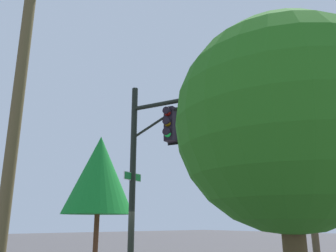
{
  "coord_description": "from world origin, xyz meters",
  "views": [
    {
      "loc": [
        9.5,
        -5.88,
        2.21
      ],
      "look_at": [
        1.22,
        0.5,
        5.1
      ],
      "focal_mm": 36.79,
      "sensor_mm": 36.0,
      "label": 1
    }
  ],
  "objects_px": {
    "tree_near": "(309,185)",
    "signal_pole_assembly": "(186,139)",
    "tree_mid": "(99,174)",
    "utility_pole": "(16,115)",
    "tree_far": "(283,123)"
  },
  "relations": [
    {
      "from": "signal_pole_assembly",
      "to": "utility_pole",
      "type": "relative_size",
      "value": 0.8
    },
    {
      "from": "signal_pole_assembly",
      "to": "tree_mid",
      "type": "bearing_deg",
      "value": 169.85
    },
    {
      "from": "signal_pole_assembly",
      "to": "tree_mid",
      "type": "distance_m",
      "value": 9.06
    },
    {
      "from": "signal_pole_assembly",
      "to": "utility_pole",
      "type": "bearing_deg",
      "value": -85.62
    },
    {
      "from": "signal_pole_assembly",
      "to": "tree_far",
      "type": "relative_size",
      "value": 1.12
    },
    {
      "from": "tree_mid",
      "to": "signal_pole_assembly",
      "type": "bearing_deg",
      "value": -10.15
    },
    {
      "from": "utility_pole",
      "to": "tree_near",
      "type": "xyz_separation_m",
      "value": [
        -3.53,
        17.01,
        -0.13
      ]
    },
    {
      "from": "tree_near",
      "to": "utility_pole",
      "type": "bearing_deg",
      "value": -78.28
    },
    {
      "from": "signal_pole_assembly",
      "to": "utility_pole",
      "type": "height_order",
      "value": "utility_pole"
    },
    {
      "from": "utility_pole",
      "to": "tree_near",
      "type": "distance_m",
      "value": 17.37
    },
    {
      "from": "tree_near",
      "to": "signal_pole_assembly",
      "type": "bearing_deg",
      "value": -75.35
    },
    {
      "from": "tree_near",
      "to": "tree_mid",
      "type": "distance_m",
      "value": 11.94
    },
    {
      "from": "utility_pole",
      "to": "signal_pole_assembly",
      "type": "bearing_deg",
      "value": 94.38
    },
    {
      "from": "signal_pole_assembly",
      "to": "tree_far",
      "type": "height_order",
      "value": "signal_pole_assembly"
    },
    {
      "from": "utility_pole",
      "to": "tree_far",
      "type": "distance_m",
      "value": 5.34
    }
  ]
}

